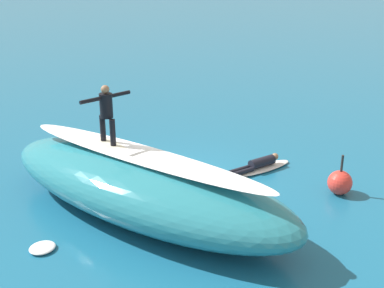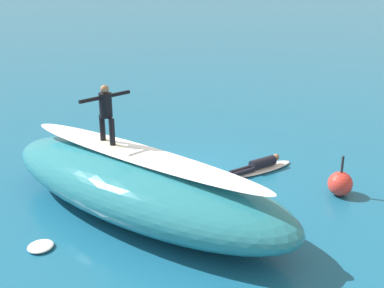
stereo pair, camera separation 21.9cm
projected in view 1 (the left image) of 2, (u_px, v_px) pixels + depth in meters
The scene contains 10 objects.
ground_plane at pixel (176, 180), 14.50m from camera, with size 120.00×120.00×0.00m, color #196084.
wave_crest at pixel (142, 186), 12.36m from camera, with size 8.44×2.86×1.57m, color teal.
wave_foam_lip at pixel (141, 154), 12.06m from camera, with size 7.17×1.00×0.08m, color white.
surfboard_riding at pixel (109, 145), 12.64m from camera, with size 2.20×0.55×0.09m, color #EAE5C6.
surfer_riding at pixel (106, 110), 12.31m from camera, with size 0.80×1.21×1.45m.
surfboard_paddling at pixel (262, 168), 15.16m from camera, with size 2.08×0.53×0.10m, color silver.
surfer_paddling at pixel (258, 164), 15.02m from camera, with size 1.24×1.44×0.31m.
buoy_marker at pixel (340, 182), 13.61m from camera, with size 0.65×0.65×1.11m.
foam_patch_near at pixel (42, 248), 11.19m from camera, with size 0.59×0.54×0.11m, color white.
foam_patch_mid at pixel (246, 201), 13.23m from camera, with size 0.50×0.41×0.11m, color white.
Camera 1 is at (-4.15, 12.48, 6.21)m, focal length 48.35 mm.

